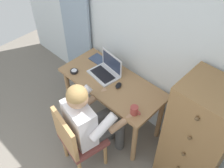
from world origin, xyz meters
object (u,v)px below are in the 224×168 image
object	(u,v)px
dresser	(197,138)
desk	(112,88)
notebook_pad	(99,59)
chair	(77,139)
computer_mouse	(119,85)
laptop	(106,70)
coffee_mug	(134,110)
desk_clock	(74,71)
person_seated	(91,119)

from	to	relation	value
dresser	desk	bearing A→B (deg)	-176.33
notebook_pad	chair	bearing A→B (deg)	-57.07
desk	chair	distance (m)	0.71
chair	computer_mouse	size ratio (longest dim) A/B	8.66
desk	laptop	distance (m)	0.22
coffee_mug	computer_mouse	bearing A→B (deg)	155.48
desk_clock	notebook_pad	distance (m)	0.36
dresser	chair	world-z (taller)	dresser
desk	dresser	size ratio (longest dim) A/B	0.95
laptop	chair	bearing A→B (deg)	-67.84
desk	desk_clock	world-z (taller)	desk_clock
laptop	notebook_pad	bearing A→B (deg)	155.84
person_seated	coffee_mug	distance (m)	0.45
desk	coffee_mug	xyz separation A→B (m)	(0.48, -0.17, 0.16)
person_seated	coffee_mug	xyz separation A→B (m)	(0.29, 0.32, 0.10)
laptop	desk_clock	distance (m)	0.38
laptop	desk_clock	bearing A→B (deg)	-139.46
desk_clock	coffee_mug	size ratio (longest dim) A/B	0.75
chair	notebook_pad	bearing A→B (deg)	122.98
chair	person_seated	bearing A→B (deg)	80.41
dresser	coffee_mug	size ratio (longest dim) A/B	10.81
laptop	coffee_mug	size ratio (longest dim) A/B	3.07
desk	laptop	world-z (taller)	laptop
dresser	person_seated	xyz separation A→B (m)	(-0.88, -0.57, 0.01)
desk_clock	coffee_mug	xyz separation A→B (m)	(0.90, 0.02, 0.03)
desk	computer_mouse	distance (m)	0.17
desk	notebook_pad	xyz separation A→B (m)	(-0.39, 0.16, 0.12)
computer_mouse	desk_clock	size ratio (longest dim) A/B	1.11
computer_mouse	laptop	bearing A→B (deg)	143.81
dresser	laptop	world-z (taller)	dresser
laptop	computer_mouse	distance (m)	0.25
laptop	coffee_mug	xyz separation A→B (m)	(0.62, -0.22, -0.00)
desk	chair	size ratio (longest dim) A/B	1.42
notebook_pad	computer_mouse	bearing A→B (deg)	-18.77
dresser	desk_clock	size ratio (longest dim) A/B	14.42
computer_mouse	notebook_pad	world-z (taller)	computer_mouse
desk_clock	notebook_pad	world-z (taller)	desk_clock
coffee_mug	desk_clock	bearing A→B (deg)	-178.76
chair	desk_clock	size ratio (longest dim) A/B	9.62
chair	coffee_mug	size ratio (longest dim) A/B	7.21
computer_mouse	notebook_pad	distance (m)	0.52
computer_mouse	desk_clock	xyz separation A→B (m)	(-0.53, -0.19, -0.00)
chair	coffee_mug	xyz separation A→B (m)	(0.32, 0.50, 0.29)
dresser	person_seated	world-z (taller)	dresser
person_seated	computer_mouse	world-z (taller)	person_seated
notebook_pad	coffee_mug	bearing A→B (deg)	-21.31
coffee_mug	person_seated	bearing A→B (deg)	-131.78
notebook_pad	coffee_mug	xyz separation A→B (m)	(0.86, -0.34, 0.04)
laptop	desk_clock	size ratio (longest dim) A/B	4.10
desk	dresser	world-z (taller)	dresser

